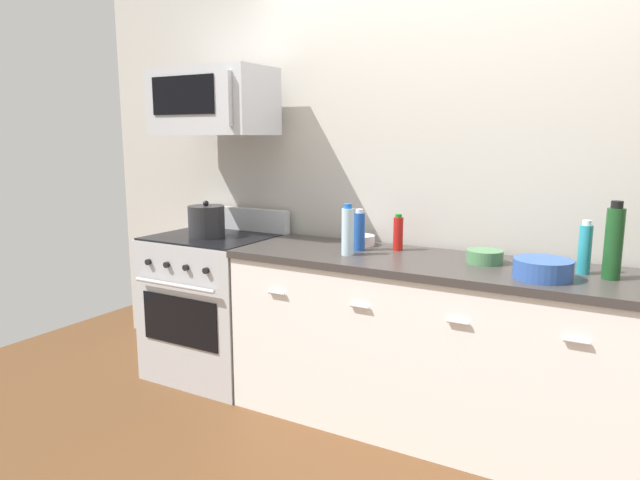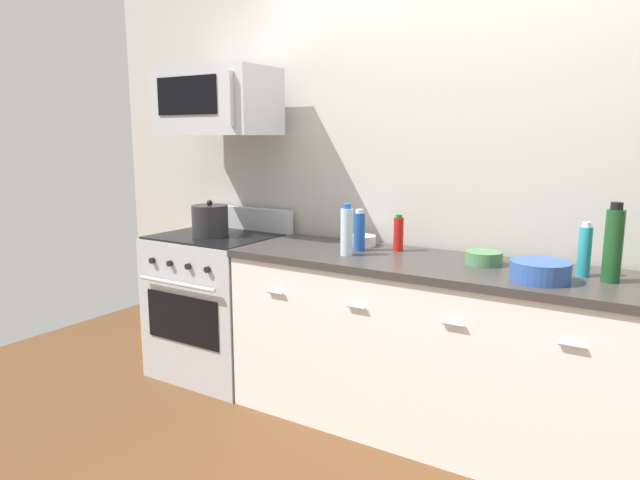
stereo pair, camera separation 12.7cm
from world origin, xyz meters
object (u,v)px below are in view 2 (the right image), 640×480
object	(u,v)px
bottle_water_clear	(347,231)
microwave	(217,102)
range_oven	(219,303)
stockpot	(210,221)
bottle_hot_sauce_red	(398,234)
bottle_soda_blue	(359,231)
bottle_wine_green	(613,245)
bowl_white_ceramic	(362,240)
bottle_dish_soap	(584,251)
bowl_blue_mixing	(540,270)
bowl_green_glaze	(484,258)

from	to	relation	value
bottle_water_clear	microwave	bearing A→B (deg)	171.90
range_oven	stockpot	size ratio (longest dim) A/B	4.66
microwave	bottle_water_clear	distance (m)	1.24
bottle_hot_sauce_red	bottle_soda_blue	size ratio (longest dim) A/B	0.88
bottle_wine_green	bowl_white_ceramic	distance (m)	1.33
microwave	bottle_wine_green	world-z (taller)	microwave
bottle_soda_blue	bottle_wine_green	xyz separation A→B (m)	(1.25, -0.03, 0.06)
bottle_hot_sauce_red	bowl_white_ceramic	size ratio (longest dim) A/B	1.26
bottle_water_clear	bowl_white_ceramic	distance (m)	0.31
microwave	bottle_soda_blue	distance (m)	1.24
bottle_dish_soap	bowl_white_ceramic	distance (m)	1.20
bottle_water_clear	bowl_white_ceramic	bearing A→B (deg)	101.84
bottle_hot_sauce_red	bottle_water_clear	bearing A→B (deg)	-125.97
range_oven	bowl_white_ceramic	distance (m)	1.08
bottle_hot_sauce_red	range_oven	bearing A→B (deg)	-172.65
stockpot	bottle_water_clear	bearing A→B (deg)	-2.59
stockpot	bottle_wine_green	bearing A→B (deg)	1.81
bottle_water_clear	bottle_wine_green	bearing A→B (deg)	5.36
bottle_wine_green	microwave	bearing A→B (deg)	179.32
range_oven	bottle_water_clear	size ratio (longest dim) A/B	3.89
bottle_dish_soap	bottle_soda_blue	bearing A→B (deg)	-179.18
bottle_wine_green	bowl_white_ceramic	xyz separation A→B (m)	(-1.31, 0.17, -0.13)
bottle_soda_blue	bowl_white_ceramic	xyz separation A→B (m)	(-0.06, 0.14, -0.08)
bottle_hot_sauce_red	bottle_wine_green	distance (m)	1.08
bottle_water_clear	bottle_soda_blue	size ratio (longest dim) A/B	1.19
bottle_wine_green	bowl_blue_mixing	xyz separation A→B (m)	(-0.26, -0.15, -0.12)
range_oven	bowl_blue_mixing	world-z (taller)	range_oven
microwave	range_oven	bearing A→B (deg)	-90.29
bottle_hot_sauce_red	stockpot	world-z (taller)	stockpot
bottle_soda_blue	bowl_blue_mixing	bearing A→B (deg)	-10.14
bottle_water_clear	bowl_white_ceramic	xyz separation A→B (m)	(-0.06, 0.29, -0.10)
bowl_green_glaze	bottle_hot_sauce_red	bearing A→B (deg)	169.94
bowl_green_glaze	stockpot	distance (m)	1.70
microwave	stockpot	distance (m)	0.74
microwave	bowl_green_glaze	size ratio (longest dim) A/B	4.16
range_oven	bowl_blue_mixing	xyz separation A→B (m)	(2.00, -0.13, 0.50)
bottle_wine_green	bottle_soda_blue	bearing A→B (deg)	178.58
bottle_water_clear	bowl_green_glaze	xyz separation A→B (m)	(0.68, 0.16, -0.10)
bowl_green_glaze	bowl_blue_mixing	world-z (taller)	bowl_blue_mixing
bottle_dish_soap	bowl_green_glaze	world-z (taller)	bottle_dish_soap
bottle_soda_blue	bowl_green_glaze	size ratio (longest dim) A/B	1.29
bottle_dish_soap	bowl_blue_mixing	world-z (taller)	bottle_dish_soap
bottle_wine_green	stockpot	bearing A→B (deg)	-178.19
range_oven	stockpot	xyz separation A→B (m)	(0.00, -0.05, 0.55)
bowl_blue_mixing	bowl_white_ceramic	bearing A→B (deg)	163.30
range_oven	bowl_green_glaze	distance (m)	1.76
bowl_green_glaze	bowl_blue_mixing	xyz separation A→B (m)	(0.30, -0.19, 0.01)
bottle_wine_green	bottle_water_clear	bearing A→B (deg)	-174.64
range_oven	bottle_dish_soap	world-z (taller)	bottle_dish_soap
microwave	stockpot	bearing A→B (deg)	-90.13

